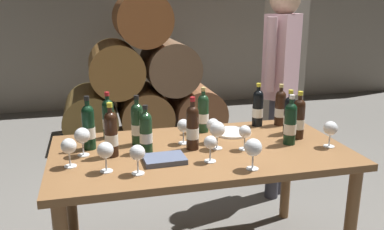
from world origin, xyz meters
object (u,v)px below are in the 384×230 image
(wine_bottle_4, at_px, (289,115))
(wine_bottle_9, at_px, (258,108))
(wine_glass_4, at_px, (210,143))
(wine_glass_7, at_px, (69,147))
(wine_bottle_6, at_px, (111,133))
(wine_glass_10, at_px, (213,126))
(wine_bottle_2, at_px, (203,113))
(wine_bottle_7, at_px, (290,123))
(tasting_notebook, at_px, (164,159))
(wine_bottle_1, at_px, (299,118))
(wine_glass_8, at_px, (82,136))
(wine_bottle_0, at_px, (193,127))
(wine_glass_0, at_px, (105,151))
(wine_bottle_11, at_px, (137,123))
(serving_plate, at_px, (232,132))
(wine_glass_6, at_px, (183,126))
(wine_bottle_3, at_px, (146,132))
(dining_table, at_px, (200,163))
(wine_bottle_10, at_px, (108,118))
(wine_glass_2, at_px, (137,154))
(wine_glass_5, at_px, (330,129))
(wine_glass_1, at_px, (245,133))
(sommelier_presenting, at_px, (281,73))
(wine_bottle_8, at_px, (89,126))
(wine_bottle_5, at_px, (280,107))
(wine_glass_9, at_px, (217,130))
(wine_glass_3, at_px, (253,148))

(wine_bottle_4, distance_m, wine_bottle_9, 0.24)
(wine_glass_4, bearing_deg, wine_glass_7, 171.39)
(wine_bottle_6, xyz_separation_m, wine_glass_10, (0.60, 0.07, -0.02))
(wine_glass_10, bearing_deg, wine_bottle_2, 89.83)
(wine_bottle_7, bearing_deg, tasting_notebook, -172.91)
(wine_bottle_1, height_order, wine_glass_8, wine_bottle_1)
(wine_bottle_6, bearing_deg, wine_glass_10, 7.05)
(wine_glass_8, bearing_deg, wine_bottle_7, -4.83)
(wine_glass_4, bearing_deg, wine_glass_8, 158.61)
(wine_bottle_2, relative_size, wine_glass_7, 1.93)
(wine_bottle_0, bearing_deg, wine_glass_0, -157.08)
(wine_bottle_11, relative_size, serving_plate, 1.25)
(wine_bottle_2, bearing_deg, wine_bottle_7, -38.92)
(wine_glass_0, xyz_separation_m, wine_glass_6, (0.47, 0.32, -0.00))
(wine_bottle_7, bearing_deg, wine_bottle_3, 175.19)
(wine_bottle_9, bearing_deg, wine_glass_0, -152.33)
(dining_table, xyz_separation_m, wine_bottle_10, (-0.50, 0.34, 0.22))
(wine_bottle_0, distance_m, wine_glass_2, 0.45)
(wine_bottle_4, height_order, wine_bottle_7, wine_bottle_7)
(wine_glass_0, bearing_deg, wine_glass_10, 23.91)
(wine_glass_5, bearing_deg, wine_glass_1, 171.25)
(wine_glass_0, bearing_deg, wine_bottle_9, 27.67)
(wine_bottle_9, bearing_deg, wine_bottle_4, -56.64)
(wine_glass_5, relative_size, sommelier_presenting, 0.09)
(wine_bottle_8, bearing_deg, wine_glass_1, -14.95)
(wine_bottle_3, xyz_separation_m, wine_bottle_11, (-0.03, 0.14, 0.01))
(wine_bottle_11, distance_m, wine_glass_8, 0.34)
(wine_bottle_3, bearing_deg, wine_glass_7, -164.04)
(wine_bottle_5, xyz_separation_m, wine_glass_5, (0.09, -0.48, -0.01))
(dining_table, relative_size, wine_bottle_9, 5.72)
(wine_glass_0, xyz_separation_m, wine_glass_7, (-0.18, 0.11, -0.00))
(wine_glass_2, xyz_separation_m, wine_glass_9, (0.49, 0.25, 0.01))
(wine_bottle_10, bearing_deg, wine_glass_9, -30.57)
(wine_glass_3, relative_size, wine_glass_7, 1.06)
(wine_bottle_11, xyz_separation_m, serving_plate, (0.62, 0.06, -0.12))
(wine_bottle_6, xyz_separation_m, tasting_notebook, (0.27, -0.15, -0.12))
(wine_bottle_9, distance_m, wine_glass_8, 1.19)
(wine_glass_9, bearing_deg, wine_bottle_1, 5.89)
(wine_glass_4, bearing_deg, dining_table, 89.43)
(wine_bottle_5, relative_size, serving_plate, 1.19)
(wine_bottle_10, xyz_separation_m, wine_glass_4, (0.50, -0.54, -0.02))
(wine_bottle_6, bearing_deg, wine_glass_8, 163.54)
(serving_plate, bearing_deg, wine_glass_7, -162.45)
(wine_bottle_11, bearing_deg, wine_bottle_4, -1.42)
(wine_glass_2, bearing_deg, wine_bottle_0, 38.55)
(wine_bottle_6, height_order, wine_bottle_11, wine_bottle_6)
(wine_bottle_7, height_order, wine_glass_5, wine_bottle_7)
(wine_bottle_5, bearing_deg, wine_glass_1, -135.94)
(serving_plate, bearing_deg, wine_glass_4, -123.27)
(wine_bottle_10, height_order, wine_glass_7, wine_bottle_10)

